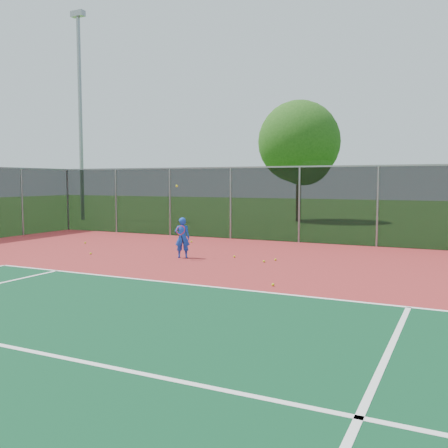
# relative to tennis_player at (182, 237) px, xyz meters

# --- Properties ---
(ground) EXTENTS (120.00, 120.00, 0.00)m
(ground) POSITION_rel_tennis_player_xyz_m (5.12, -6.51, -0.67)
(ground) COLOR #295C1A
(ground) RESTS_ON ground
(court_apron) EXTENTS (30.00, 20.00, 0.02)m
(court_apron) POSITION_rel_tennis_player_xyz_m (5.12, -4.51, -0.66)
(court_apron) COLOR maroon
(court_apron) RESTS_ON ground
(court_lines) EXTENTS (22.10, 13.05, 0.00)m
(court_lines) POSITION_rel_tennis_player_xyz_m (7.12, -8.39, -0.64)
(court_lines) COLOR white
(court_lines) RESTS_ON court_apron
(fence_back) EXTENTS (30.00, 0.06, 3.03)m
(fence_back) POSITION_rel_tennis_player_xyz_m (5.12, 5.49, 0.89)
(fence_back) COLOR black
(fence_back) RESTS_ON court_apron
(tennis_player) EXTENTS (0.59, 0.65, 2.31)m
(tennis_player) POSITION_rel_tennis_player_xyz_m (0.00, 0.00, 0.00)
(tennis_player) COLOR blue
(tennis_player) RESTS_ON court_apron
(practice_ball_0) EXTENTS (0.07, 0.07, 0.07)m
(practice_ball_0) POSITION_rel_tennis_player_xyz_m (4.08, -2.79, -0.62)
(practice_ball_0) COLOR #C6CE18
(practice_ball_0) RESTS_ON court_apron
(practice_ball_1) EXTENTS (0.07, 0.07, 0.07)m
(practice_ball_1) POSITION_rel_tennis_player_xyz_m (-3.10, -0.72, -0.62)
(practice_ball_1) COLOR #C6CE18
(practice_ball_1) RESTS_ON court_apron
(practice_ball_3) EXTENTS (0.07, 0.07, 0.07)m
(practice_ball_3) POSITION_rel_tennis_player_xyz_m (-1.68, 3.55, -0.62)
(practice_ball_3) COLOR #C6CE18
(practice_ball_3) RESTS_ON court_apron
(practice_ball_4) EXTENTS (0.07, 0.07, 0.07)m
(practice_ball_4) POSITION_rel_tennis_player_xyz_m (2.67, 0.28, -0.62)
(practice_ball_4) COLOR #C6CE18
(practice_ball_4) RESTS_ON court_apron
(practice_ball_5) EXTENTS (0.07, 0.07, 0.07)m
(practice_ball_5) POSITION_rel_tennis_player_xyz_m (-5.23, 1.43, -0.62)
(practice_ball_5) COLOR #C6CE18
(practice_ball_5) RESTS_ON court_apron
(practice_ball_7) EXTENTS (0.07, 0.07, 0.07)m
(practice_ball_7) POSITION_rel_tennis_player_xyz_m (1.47, 0.75, -0.62)
(practice_ball_7) COLOR #C6CE18
(practice_ball_7) RESTS_ON court_apron
(practice_ball_8) EXTENTS (0.07, 0.07, 0.07)m
(practice_ball_8) POSITION_rel_tennis_player_xyz_m (2.86, 0.73, -0.62)
(practice_ball_8) COLOR #C6CE18
(practice_ball_8) RESTS_ON court_apron
(floodlight_nw) EXTENTS (0.90, 0.40, 12.90)m
(floodlight_nw) POSITION_rel_tennis_player_xyz_m (-13.91, 11.08, 6.56)
(floodlight_nw) COLOR gray
(floodlight_nw) RESTS_ON ground
(tree_back_left) EXTENTS (5.00, 5.00, 7.34)m
(tree_back_left) POSITION_rel_tennis_player_xyz_m (-1.10, 15.96, 3.93)
(tree_back_left) COLOR #3A2815
(tree_back_left) RESTS_ON ground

